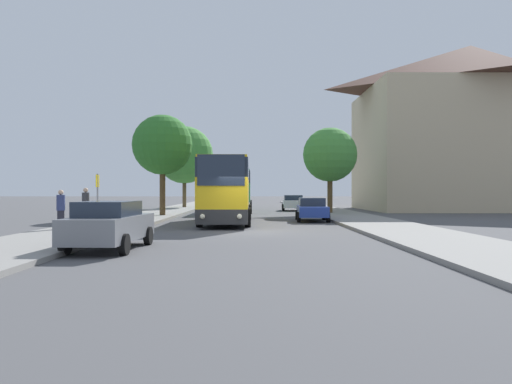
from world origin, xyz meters
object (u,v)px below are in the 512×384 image
object	(u,v)px
parked_car_right_near	(312,209)
tree_left_far	(184,155)
parked_car_right_far	(293,203)
bus_middle	(235,190)
pedestrian_waiting_far	(86,206)
bus_front	(227,190)
parked_car_left_curb	(110,224)
pedestrian_waiting_near	(61,209)
tree_right_near	(330,155)
bus_stop_sign	(98,194)
tree_left_near	(162,145)

from	to	relation	value
parked_car_right_near	tree_left_far	world-z (taller)	tree_left_far
parked_car_right_near	parked_car_right_far	distance (m)	16.11
bus_middle	tree_left_far	xyz separation A→B (m)	(-5.65, 9.00, 3.74)
parked_car_right_near	pedestrian_waiting_far	bearing A→B (deg)	26.41
parked_car_right_far	bus_middle	bearing A→B (deg)	33.06
bus_front	parked_car_right_near	distance (m)	5.57
parked_car_left_curb	parked_car_right_near	size ratio (longest dim) A/B	0.99
pedestrian_waiting_near	parked_car_right_near	bearing A→B (deg)	-172.74
bus_front	pedestrian_waiting_far	bearing A→B (deg)	-154.80
parked_car_right_far	tree_right_near	bearing A→B (deg)	108.64
bus_middle	pedestrian_waiting_far	xyz separation A→B (m)	(-6.98, -18.15, -0.79)
pedestrian_waiting_far	tree_left_far	world-z (taller)	tree_left_far
bus_middle	parked_car_left_curb	bearing A→B (deg)	-96.19
bus_front	parked_car_right_far	size ratio (longest dim) A/B	2.68
bus_front	pedestrian_waiting_far	xyz separation A→B (m)	(-6.98, -3.26, -0.80)
parked_car_right_near	bus_stop_sign	world-z (taller)	bus_stop_sign
bus_front	parked_car_right_far	bearing A→B (deg)	73.73
parked_car_left_curb	tree_right_near	distance (m)	25.87
parked_car_right_near	pedestrian_waiting_near	world-z (taller)	pedestrian_waiting_near
pedestrian_waiting_far	tree_right_near	bearing A→B (deg)	57.56
parked_car_right_far	bus_stop_sign	world-z (taller)	bus_stop_sign
tree_right_near	tree_left_near	bearing A→B (deg)	-162.12
pedestrian_waiting_near	bus_middle	bearing A→B (deg)	-135.58
bus_middle	parked_car_right_near	xyz separation A→B (m)	(5.09, -12.95, -1.14)
tree_left_near	pedestrian_waiting_near	bearing A→B (deg)	-99.69
bus_front	tree_left_near	xyz separation A→B (m)	(-4.83, 6.44, 3.16)
bus_front	tree_left_far	bearing A→B (deg)	103.41
bus_front	parked_car_left_curb	xyz separation A→B (m)	(-3.03, -12.87, -1.10)
bus_front	tree_right_near	distance (m)	13.17
pedestrian_waiting_far	tree_right_near	distance (m)	20.27
parked_car_left_curb	pedestrian_waiting_far	size ratio (longest dim) A/B	2.46
parked_car_right_far	pedestrian_waiting_far	distance (m)	24.60
parked_car_right_near	parked_car_right_far	world-z (taller)	parked_car_right_far
bus_middle	bus_stop_sign	world-z (taller)	bus_middle
bus_front	parked_car_right_near	xyz separation A→B (m)	(5.09, 1.94, -1.15)
bus_middle	tree_right_near	size ratio (longest dim) A/B	1.56
tree_left_near	tree_left_far	xyz separation A→B (m)	(-0.81, 17.45, 0.58)
bus_front	pedestrian_waiting_near	world-z (taller)	bus_front
bus_middle	parked_car_right_near	world-z (taller)	bus_middle
tree_left_near	tree_left_far	size ratio (longest dim) A/B	0.83
parked_car_left_curb	tree_right_near	world-z (taller)	tree_right_near
parked_car_left_curb	bus_stop_sign	bearing A→B (deg)	111.77
pedestrian_waiting_near	pedestrian_waiting_far	world-z (taller)	pedestrian_waiting_far
tree_left_far	tree_right_near	xyz separation A→B (m)	(13.19, -13.46, -0.96)
bus_middle	tree_left_far	size ratio (longest dim) A/B	1.22
bus_stop_sign	tree_left_far	distance (m)	28.67
tree_left_near	bus_middle	bearing A→B (deg)	60.24
bus_middle	pedestrian_waiting_near	distance (m)	22.45
bus_front	bus_middle	distance (m)	14.89
parked_car_right_far	pedestrian_waiting_near	size ratio (longest dim) A/B	2.36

